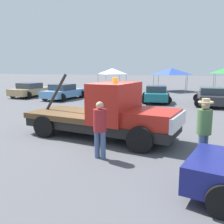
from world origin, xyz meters
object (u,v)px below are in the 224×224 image
object	(u,v)px
parked_car_charcoal	(211,97)
parked_car_navy	(111,92)
tow_truck	(109,115)
person_at_hood	(100,126)
canopy_tent_blue	(171,71)
parked_car_teal	(156,94)
person_near_truck	(204,126)
parked_car_tan	(31,90)
canopy_tent_white	(112,71)
parked_car_skyblue	(64,92)
traffic_cone	(139,120)

from	to	relation	value
parked_car_charcoal	parked_car_navy	bearing A→B (deg)	79.97
tow_truck	person_at_hood	bearing A→B (deg)	-68.53
person_at_hood	canopy_tent_blue	distance (m)	23.57
parked_car_navy	parked_car_teal	distance (m)	4.02
person_near_truck	parked_car_tan	world-z (taller)	person_near_truck
tow_truck	canopy_tent_white	distance (m)	23.27
parked_car_teal	canopy_tent_white	size ratio (longest dim) A/B	1.58
parked_car_teal	canopy_tent_blue	size ratio (longest dim) A/B	1.30
tow_truck	parked_car_navy	bearing A→B (deg)	117.10
parked_car_navy	canopy_tent_blue	world-z (taller)	canopy_tent_blue
canopy_tent_blue	parked_car_teal	bearing A→B (deg)	-90.73
person_near_truck	parked_car_skyblue	xyz separation A→B (m)	(-11.45, 12.00, -0.48)
tow_truck	parked_car_navy	size ratio (longest dim) A/B	1.39
person_near_truck	traffic_cone	world-z (taller)	person_near_truck
parked_car_navy	traffic_cone	xyz separation A→B (m)	(4.56, -9.00, -0.39)
person_at_hood	parked_car_tan	world-z (taller)	person_at_hood
person_near_truck	parked_car_teal	size ratio (longest dim) A/B	0.41
parked_car_charcoal	canopy_tent_blue	world-z (taller)	canopy_tent_blue
parked_car_teal	parked_car_charcoal	size ratio (longest dim) A/B	1.06
parked_car_teal	tow_truck	bearing A→B (deg)	170.35
parked_car_tan	parked_car_navy	size ratio (longest dim) A/B	0.96
parked_car_navy	parked_car_charcoal	bearing A→B (deg)	-94.14
person_at_hood	parked_car_navy	bearing A→B (deg)	-151.45
parked_car_skyblue	parked_car_charcoal	xyz separation A→B (m)	(12.14, 0.32, -0.00)
parked_car_skyblue	parked_car_navy	distance (m)	4.23
parked_car_skyblue	canopy_tent_white	size ratio (longest dim) A/B	1.53
person_at_hood	traffic_cone	size ratio (longest dim) A/B	3.22
parked_car_skyblue	parked_car_teal	xyz separation A→B (m)	(8.01, 0.94, -0.00)
tow_truck	canopy_tent_white	size ratio (longest dim) A/B	2.17
parked_car_teal	traffic_cone	bearing A→B (deg)	174.29
parked_car_charcoal	canopy_tent_blue	size ratio (longest dim) A/B	1.23
parked_car_navy	canopy_tent_blue	size ratio (longest dim) A/B	1.28
canopy_tent_blue	person_near_truck	bearing A→B (deg)	-81.78
parked_car_tan	traffic_cone	distance (m)	14.90
parked_car_skyblue	person_near_truck	bearing A→B (deg)	-128.71
parked_car_navy	person_at_hood	bearing A→B (deg)	-159.01
tow_truck	parked_car_charcoal	xyz separation A→B (m)	(4.17, 10.67, -0.30)
parked_car_navy	tow_truck	bearing A→B (deg)	-158.14
tow_truck	canopy_tent_blue	world-z (taller)	canopy_tent_blue
parked_car_navy	canopy_tent_blue	xyz separation A→B (m)	(4.13, 9.63, 1.67)
parked_car_skyblue	parked_car_navy	bearing A→B (deg)	-63.63
parked_car_tan	traffic_cone	xyz separation A→B (m)	(12.42, -8.22, -0.39)
parked_car_teal	canopy_tent_white	xyz separation A→B (m)	(-7.45, 10.73, 1.65)
parked_car_charcoal	canopy_tent_white	world-z (taller)	canopy_tent_white
canopy_tent_white	traffic_cone	size ratio (longest dim) A/B	5.40
person_near_truck	canopy_tent_white	world-z (taller)	canopy_tent_white
person_near_truck	parked_car_tan	size ratio (longest dim) A/B	0.43
parked_car_skyblue	parked_car_teal	world-z (taller)	same
parked_car_teal	parked_car_navy	bearing A→B (deg)	74.57
parked_car_tan	canopy_tent_blue	world-z (taller)	canopy_tent_blue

